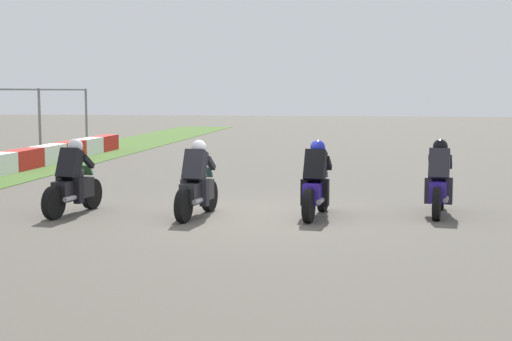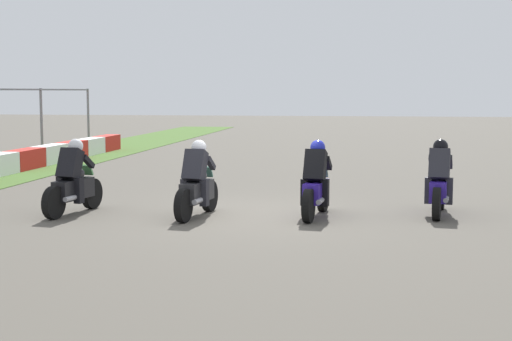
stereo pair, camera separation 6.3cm
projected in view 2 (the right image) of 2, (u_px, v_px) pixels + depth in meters
name	position (u px, v px, depth m)	size (l,w,h in m)	color
ground_plane	(255.00, 214.00, 15.04)	(120.00, 120.00, 0.00)	#534E45
rider_lane_a	(439.00, 184.00, 14.93)	(2.04, 0.60, 1.51)	black
rider_lane_b	(316.00, 185.00, 14.70)	(2.04, 0.59, 1.51)	black
rider_lane_c	(197.00, 185.00, 14.71)	(2.04, 0.59, 1.51)	black
rider_lane_d	(73.00, 183.00, 15.07)	(2.03, 0.61, 1.51)	black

